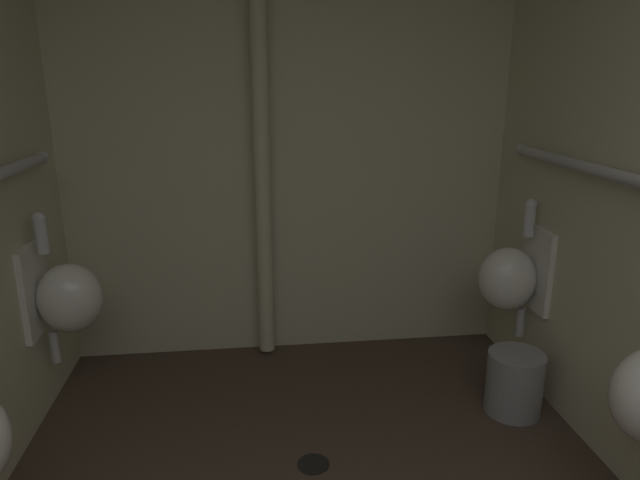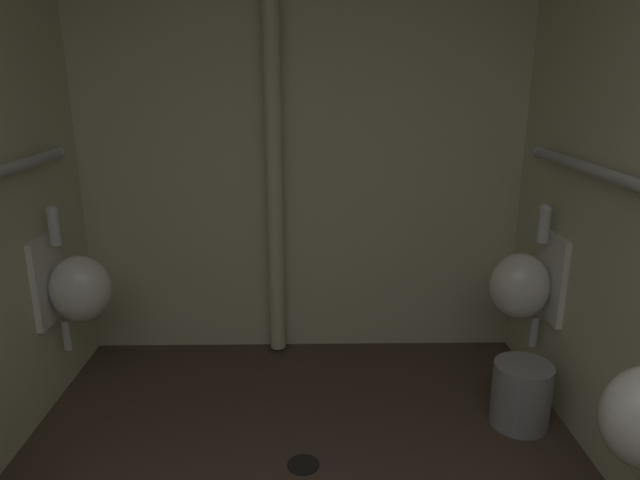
% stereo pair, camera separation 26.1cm
% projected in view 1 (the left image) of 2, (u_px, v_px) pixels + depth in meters
% --- Properties ---
extents(wall_back, '(2.65, 0.06, 2.55)m').
position_uv_depth(wall_back, '(288.00, 139.00, 3.23)').
color(wall_back, beige).
rests_on(wall_back, ground).
extents(urinal_left_far, '(0.32, 0.30, 0.76)m').
position_uv_depth(urinal_left_far, '(65.00, 296.00, 2.72)').
color(urinal_left_far, silver).
extents(urinal_right_far, '(0.32, 0.30, 0.76)m').
position_uv_depth(urinal_right_far, '(511.00, 277.00, 2.98)').
color(urinal_right_far, silver).
extents(standpipe_back_wall, '(0.09, 0.09, 2.50)m').
position_uv_depth(standpipe_back_wall, '(261.00, 141.00, 3.11)').
color(standpipe_back_wall, beige).
rests_on(standpipe_back_wall, ground).
extents(floor_drain, '(0.14, 0.14, 0.01)m').
position_uv_depth(floor_drain, '(313.00, 464.00, 2.46)').
color(floor_drain, black).
rests_on(floor_drain, ground).
extents(waste_bin, '(0.28, 0.28, 0.31)m').
position_uv_depth(waste_bin, '(514.00, 383.00, 2.82)').
color(waste_bin, gray).
rests_on(waste_bin, ground).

